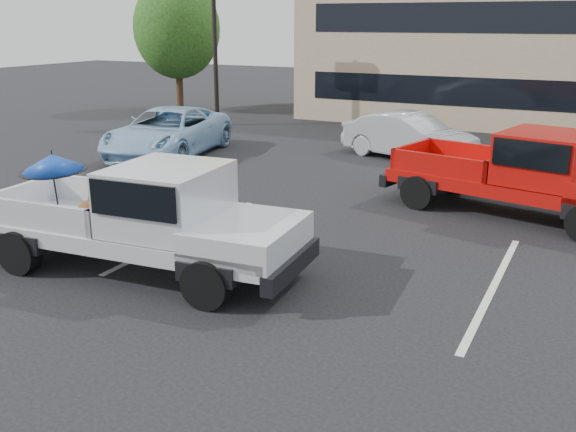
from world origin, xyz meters
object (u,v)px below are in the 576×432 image
red_pickup (535,171)px  tree_left (177,29)px  motel_sign (214,5)px  silver_pickup (156,214)px  blue_suv (168,132)px  silver_sedan (409,136)px

red_pickup → tree_left: bearing=160.4°
red_pickup → motel_sign: bearing=161.9°
motel_sign → tree_left: (-4.00, 3.00, -0.92)m
motel_sign → silver_pickup: bearing=-60.8°
motel_sign → silver_pickup: motel_sign is taller
motel_sign → blue_suv: bearing=-71.5°
motel_sign → silver_sedan: motel_sign is taller
blue_suv → silver_pickup: bearing=-64.5°
motel_sign → red_pickup: 15.59m
silver_pickup → blue_suv: silver_pickup is taller
blue_suv → motel_sign: bearing=98.1°
tree_left → red_pickup: (17.04, -10.74, -2.70)m
silver_pickup → blue_suv: size_ratio=1.08×
motel_sign → red_pickup: size_ratio=0.99×
silver_sedan → blue_suv: bearing=131.5°
silver_pickup → red_pickup: silver_pickup is taller
motel_sign → silver_sedan: bearing=-18.2°
motel_sign → silver_sedan: 10.14m
red_pickup → blue_suv: size_ratio=1.12×
tree_left → red_pickup: 20.33m
red_pickup → silver_sedan: (-4.17, 4.83, -0.33)m
silver_pickup → silver_sedan: 11.09m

